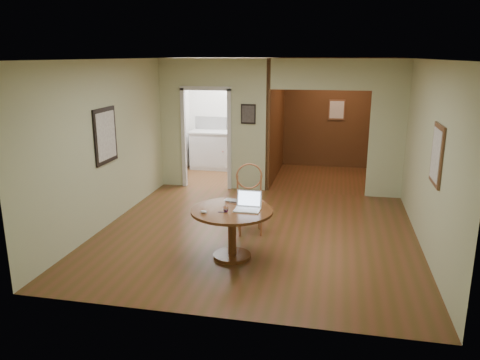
% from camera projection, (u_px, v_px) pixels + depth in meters
% --- Properties ---
extents(floor, '(5.00, 5.00, 0.00)m').
position_uv_depth(floor, '(256.00, 234.00, 7.45)').
color(floor, '#4D3416').
rests_on(floor, ground).
extents(room_shell, '(5.20, 7.50, 5.00)m').
position_uv_depth(room_shell, '(260.00, 125.00, 10.14)').
color(room_shell, white).
rests_on(room_shell, ground).
extents(dining_table, '(1.13, 1.13, 0.71)m').
position_uv_depth(dining_table, '(232.00, 222.00, 6.46)').
color(dining_table, brown).
rests_on(dining_table, ground).
extents(chair, '(0.57, 0.57, 1.10)m').
position_uv_depth(chair, '(250.00, 195.00, 7.43)').
color(chair, '#AD643D').
rests_on(chair, ground).
extents(open_laptop, '(0.35, 0.30, 0.24)m').
position_uv_depth(open_laptop, '(248.00, 205.00, 6.42)').
color(open_laptop, white).
rests_on(open_laptop, dining_table).
extents(closed_laptop, '(0.33, 0.23, 0.02)m').
position_uv_depth(closed_laptop, '(234.00, 202.00, 6.72)').
color(closed_laptop, '#B3B3B8').
rests_on(closed_laptop, dining_table).
extents(mouse, '(0.11, 0.08, 0.04)m').
position_uv_depth(mouse, '(204.00, 212.00, 6.26)').
color(mouse, white).
rests_on(mouse, dining_table).
extents(wine_glass, '(0.08, 0.08, 0.09)m').
position_uv_depth(wine_glass, '(226.00, 209.00, 6.32)').
color(wine_glass, white).
rests_on(wine_glass, dining_table).
extents(pen, '(0.13, 0.03, 0.01)m').
position_uv_depth(pen, '(223.00, 212.00, 6.30)').
color(pen, navy).
rests_on(pen, dining_table).
extents(kitchen_cabinet, '(2.06, 0.60, 0.94)m').
position_uv_depth(kitchen_cabinet, '(231.00, 151.00, 11.56)').
color(kitchen_cabinet, silver).
rests_on(kitchen_cabinet, ground).
extents(grocery_bag, '(0.36, 0.33, 0.31)m').
position_uv_depth(grocery_bag, '(244.00, 126.00, 11.34)').
color(grocery_bag, '#CDB196').
rests_on(grocery_bag, kitchen_cabinet).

